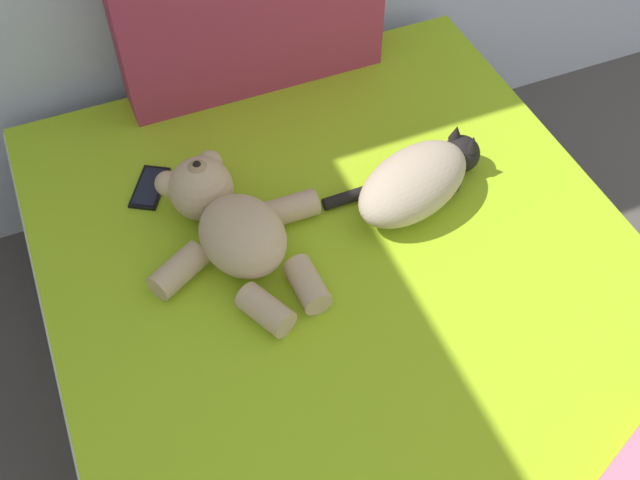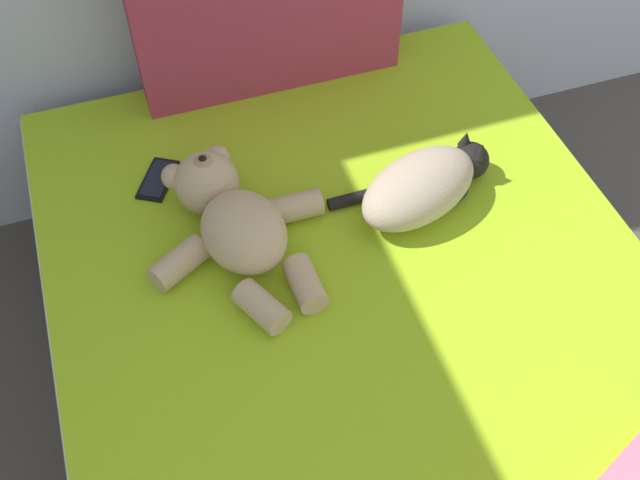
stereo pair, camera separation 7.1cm
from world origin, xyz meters
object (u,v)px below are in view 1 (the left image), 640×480
(bed, at_px, (374,377))
(patterned_cushion, at_px, (251,13))
(cat, at_px, (418,180))
(teddy_bear, at_px, (231,224))
(cell_phone, at_px, (150,187))

(bed, xyz_separation_m, patterned_cushion, (0.02, 0.92, 0.49))
(cat, bearing_deg, teddy_bear, 174.88)
(patterned_cushion, xyz_separation_m, teddy_bear, (-0.26, -0.57, -0.15))
(cell_phone, bearing_deg, teddy_bear, -60.74)
(teddy_bear, bearing_deg, bed, -55.30)
(bed, relative_size, teddy_bear, 3.74)
(patterned_cushion, distance_m, cell_phone, 0.56)
(patterned_cushion, height_order, teddy_bear, patterned_cushion)
(cat, height_order, cell_phone, cat)
(bed, height_order, teddy_bear, teddy_bear)
(cell_phone, bearing_deg, cat, -25.64)
(teddy_bear, bearing_deg, cell_phone, 119.26)
(bed, xyz_separation_m, cat, (0.24, 0.30, 0.34))
(teddy_bear, height_order, cell_phone, teddy_bear)
(patterned_cushion, bearing_deg, teddy_bear, -114.66)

